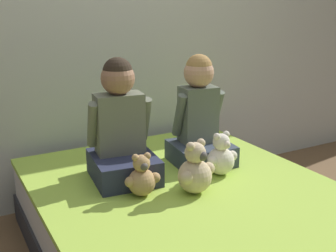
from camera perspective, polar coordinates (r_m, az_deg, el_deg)
name	(u,v)px	position (r m, az deg, el deg)	size (l,w,h in m)	color
wall_behind_bed	(111,17)	(2.93, -7.72, 14.42)	(8.00, 0.06, 2.50)	beige
bed	(201,234)	(2.23, 4.43, -14.35)	(1.51, 2.04, 0.41)	#2D2D33
child_on_left	(121,131)	(2.28, -6.41, -0.64)	(0.37, 0.42, 0.66)	#282D47
child_on_right	(199,118)	(2.50, 4.27, 1.10)	(0.37, 0.35, 0.65)	#384251
teddy_bear_held_by_left_child	(142,178)	(2.11, -3.56, -7.02)	(0.19, 0.14, 0.22)	tan
teddy_bear_held_by_right_child	(221,157)	(2.37, 7.19, -4.15)	(0.21, 0.16, 0.25)	silver
teddy_bear_between_children	(196,171)	(2.14, 3.76, -6.08)	(0.23, 0.18, 0.28)	#D1B78E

